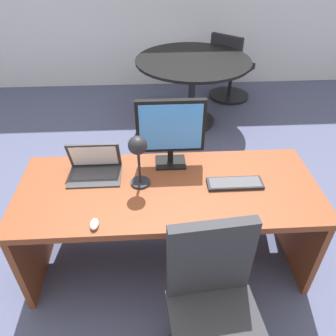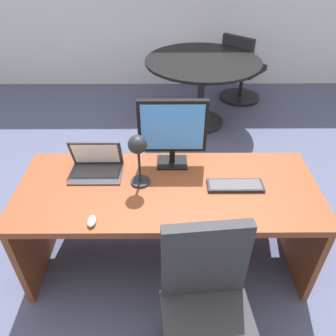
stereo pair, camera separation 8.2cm
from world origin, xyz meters
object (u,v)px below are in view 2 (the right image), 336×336
(monitor, at_px, (172,129))
(mouse, at_px, (92,221))
(laptop, at_px, (96,162))
(office_chair, at_px, (206,322))
(meeting_table, at_px, (202,76))
(desk, at_px, (168,205))
(meeting_chair_near, at_px, (240,74))
(desk_lamp, at_px, (138,151))
(keyboard, at_px, (235,186))

(monitor, distance_m, mouse, 0.75)
(laptop, distance_m, office_chair, 1.15)
(office_chair, relative_size, meeting_table, 0.72)
(desk, relative_size, meeting_chair_near, 2.07)
(office_chair, height_order, meeting_table, office_chair)
(office_chair, xyz_separation_m, meeting_chair_near, (0.80, 3.43, 0.00))
(desk_lamp, relative_size, meeting_chair_near, 0.40)
(desk, distance_m, desk_lamp, 0.48)
(monitor, relative_size, desk_lamp, 1.30)
(desk, bearing_deg, monitor, 81.85)
(keyboard, xyz_separation_m, mouse, (-0.82, -0.30, 0.01))
(keyboard, relative_size, office_chair, 0.37)
(keyboard, xyz_separation_m, office_chair, (-0.22, -0.66, -0.37))
(monitor, distance_m, desk_lamp, 0.30)
(monitor, height_order, keyboard, monitor)
(desk, bearing_deg, laptop, 164.21)
(desk, bearing_deg, desk_lamp, -172.16)
(desk_lamp, bearing_deg, keyboard, -2.21)
(desk_lamp, relative_size, meeting_table, 0.27)
(keyboard, height_order, meeting_table, meeting_table)
(desk_lamp, bearing_deg, mouse, -126.67)
(laptop, height_order, meeting_table, laptop)
(keyboard, bearing_deg, office_chair, -108.05)
(mouse, height_order, meeting_table, meeting_table)
(laptop, distance_m, meeting_chair_near, 3.00)
(monitor, height_order, laptop, monitor)
(meeting_table, distance_m, meeting_chair_near, 0.92)
(keyboard, relative_size, mouse, 4.23)
(office_chair, bearing_deg, desk, 105.39)
(desk, distance_m, office_chair, 0.75)
(laptop, bearing_deg, keyboard, -11.45)
(desk, height_order, laptop, laptop)
(monitor, distance_m, office_chair, 1.12)
(monitor, height_order, office_chair, monitor)
(keyboard, relative_size, meeting_table, 0.26)
(laptop, height_order, mouse, laptop)
(monitor, distance_m, keyboard, 0.52)
(laptop, bearing_deg, desk, -15.79)
(meeting_table, bearing_deg, office_chair, -94.30)
(keyboard, bearing_deg, monitor, 146.94)
(monitor, xyz_separation_m, mouse, (-0.44, -0.55, -0.25))
(mouse, bearing_deg, monitor, 51.20)
(laptop, bearing_deg, desk_lamp, -28.06)
(meeting_table, bearing_deg, mouse, -108.76)
(monitor, bearing_deg, meeting_table, 78.58)
(keyboard, bearing_deg, desk_lamp, 177.79)
(desk, xyz_separation_m, keyboard, (0.41, -0.05, 0.20))
(desk_lamp, bearing_deg, desk, 7.84)
(laptop, bearing_deg, meeting_table, 65.80)
(monitor, relative_size, keyboard, 1.35)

